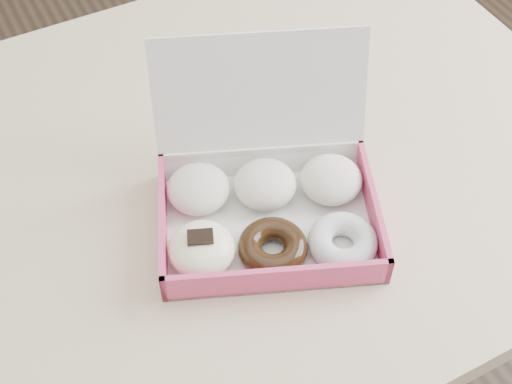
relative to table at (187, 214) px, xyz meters
name	(u,v)px	position (x,y,z in m)	size (l,w,h in m)	color
table	(187,214)	(0.00, 0.00, 0.00)	(1.20, 0.80, 0.75)	tan
donut_box	(265,201)	(0.07, -0.11, 0.11)	(0.34, 0.33, 0.19)	white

